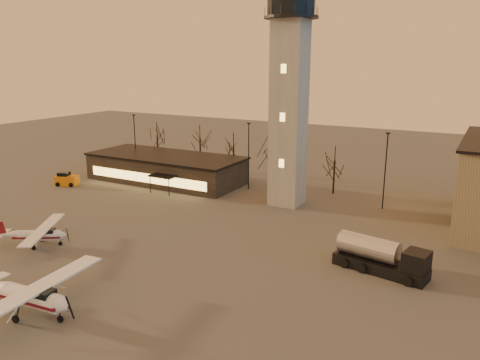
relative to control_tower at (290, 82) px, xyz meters
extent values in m
plane|color=#474442|center=(0.00, -30.00, -16.33)|extent=(220.00, 220.00, 0.00)
cube|color=gray|center=(0.00, 0.00, -4.33)|extent=(4.00, 4.00, 24.00)
cylinder|color=black|center=(0.00, 0.00, 7.82)|extent=(6.80, 6.80, 0.30)
cylinder|color=black|center=(0.00, 0.00, 9.67)|extent=(6.00, 6.00, 3.40)
cube|color=black|center=(-22.00, 2.00, -14.33)|extent=(25.00, 10.00, 4.00)
cube|color=black|center=(-22.00, 2.00, -12.18)|extent=(25.40, 10.40, 0.30)
cube|color=#FFC759|center=(-22.00, -3.02, -14.73)|extent=(22.00, 0.08, 1.40)
cube|color=black|center=(-18.00, -4.00, -13.73)|extent=(4.00, 2.00, 0.20)
cylinder|color=black|center=(-30.00, 4.00, -11.33)|extent=(0.16, 0.16, 10.00)
cube|color=black|center=(-30.00, 4.00, -6.28)|extent=(0.50, 0.25, 0.18)
cylinder|color=black|center=(-8.00, 4.00, -11.33)|extent=(0.16, 0.16, 10.00)
cube|color=black|center=(-8.00, 4.00, -6.28)|extent=(0.50, 0.25, 0.18)
cylinder|color=black|center=(12.00, 4.00, -11.33)|extent=(0.16, 0.16, 10.00)
cube|color=black|center=(12.00, 4.00, -6.28)|extent=(0.50, 0.25, 0.18)
cylinder|color=black|center=(-30.00, 10.00, -13.46)|extent=(0.28, 0.28, 5.74)
cylinder|color=black|center=(-14.00, 10.00, -13.70)|extent=(0.28, 0.28, 5.25)
cylinder|color=black|center=(-5.00, 6.00, -13.25)|extent=(0.28, 0.28, 6.16)
cylinder|color=black|center=(4.00, 8.00, -13.84)|extent=(0.28, 0.28, 4.97)
cylinder|color=black|center=(-22.00, 12.00, -13.53)|extent=(0.28, 0.28, 5.60)
cylinder|color=white|center=(-5.51, -36.00, -14.90)|extent=(5.36, 1.93, 1.48)
cone|color=white|center=(-2.44, -35.73, -14.90)|extent=(1.15, 1.50, 1.41)
cube|color=black|center=(-4.37, -35.90, -14.39)|extent=(1.81, 1.34, 0.80)
cube|color=#5B0D1C|center=(-5.73, -36.02, -14.96)|extent=(6.27, 2.06, 0.25)
cube|color=white|center=(-4.94, -35.95, -14.01)|extent=(2.80, 12.65, 0.16)
cylinder|color=silver|center=(-16.78, -26.42, -15.19)|extent=(4.17, 3.16, 1.18)
cone|color=silver|center=(-14.69, -25.16, -15.19)|extent=(1.28, 1.38, 1.12)
cone|color=silver|center=(-19.42, -28.01, -15.06)|extent=(2.37, 1.97, 0.99)
cube|color=black|center=(-16.01, -25.95, -14.79)|extent=(1.65, 1.51, 0.63)
cube|color=maroon|center=(-16.94, -26.51, -15.24)|extent=(4.81, 3.56, 0.20)
cube|color=silver|center=(-16.40, -26.19, -14.49)|extent=(6.30, 9.22, 0.13)
cube|color=silver|center=(-20.11, -28.43, -14.97)|extent=(2.24, 2.97, 0.07)
cube|color=maroon|center=(-20.19, -28.48, -14.34)|extent=(1.11, 0.71, 1.53)
cube|color=black|center=(16.04, -15.51, -15.77)|extent=(8.85, 3.88, 1.11)
cube|color=black|center=(19.21, -16.07, -14.41)|extent=(2.39, 2.63, 1.81)
cube|color=black|center=(19.91, -16.19, -14.11)|extent=(0.43, 1.90, 1.01)
cylinder|color=silver|center=(14.85, -15.29, -14.21)|extent=(5.92, 3.07, 2.11)
cube|color=orange|center=(-34.00, -7.65, -15.55)|extent=(3.74, 2.84, 1.55)
cube|color=black|center=(-34.42, -7.80, -14.66)|extent=(2.00, 2.00, 0.89)
camera|label=1|loc=(23.92, -56.63, 2.62)|focal=35.00mm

